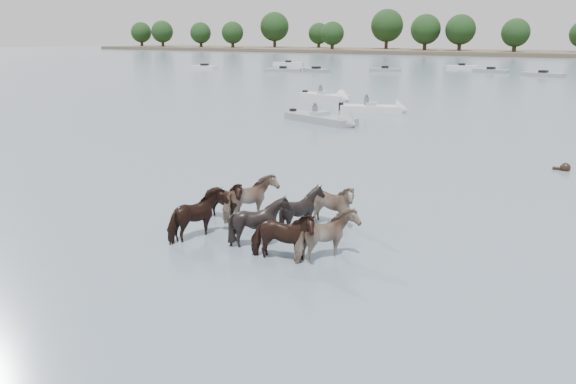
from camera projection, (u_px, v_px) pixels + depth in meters
The scene contains 9 objects.
ground at pixel (221, 217), 18.68m from camera, with size 400.00×400.00×0.00m, color slate.
shoreline at pixel (324, 50), 177.55m from camera, with size 160.00×30.00×1.00m, color #4C4233.
pony_herd at pixel (268, 217), 16.78m from camera, with size 5.96×4.39×1.58m.
swimming_pony at pixel (564, 168), 24.98m from camera, with size 0.72×0.44×0.44m.
motorboat_a at pixel (381, 109), 43.21m from camera, with size 5.23×3.13×1.92m.
motorboat_b at pixel (329, 120), 37.65m from camera, with size 6.14×3.53×1.92m.
motorboat_f at pixel (331, 97), 50.89m from camera, with size 5.42×2.89×1.92m.
distant_flotilla at pixel (531, 73), 81.28m from camera, with size 105.44×27.79×0.93m.
treeline at pixel (325, 30), 173.97m from camera, with size 147.16×20.95×12.41m.
Camera 1 is at (10.68, -14.39, 5.78)m, focal length 36.03 mm.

